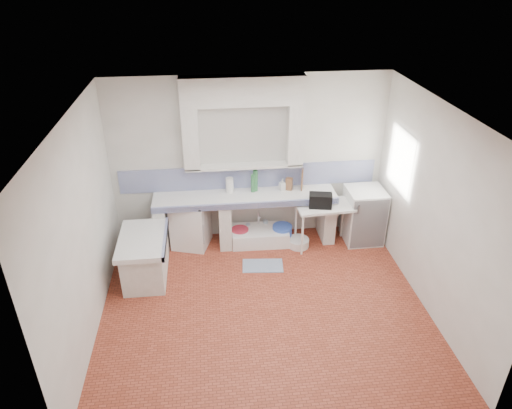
{
  "coord_description": "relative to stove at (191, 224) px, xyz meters",
  "views": [
    {
      "loc": [
        -0.68,
        -5.0,
        4.4
      ],
      "look_at": [
        0.0,
        1.0,
        1.1
      ],
      "focal_mm": 32.48,
      "sensor_mm": 36.0,
      "label": 1
    }
  ],
  "objects": [
    {
      "name": "backsplash",
      "position": [
        1.02,
        0.26,
        0.7
      ],
      "size": [
        4.27,
        0.03,
        0.4
      ],
      "primitive_type": "cube",
      "color": "navy",
      "rests_on": "ground"
    },
    {
      "name": "rug",
      "position": [
        1.12,
        -0.77,
        -0.4
      ],
      "size": [
        0.67,
        0.43,
        0.01
      ],
      "primitive_type": "cube",
      "rotation": [
        0.0,
        0.0,
        -0.09
      ],
      "color": "#39557D",
      "rests_on": "ground"
    },
    {
      "name": "floor",
      "position": [
        1.02,
        -1.72,
        -0.4
      ],
      "size": [
        4.5,
        4.5,
        0.0
      ],
      "primitive_type": "plane",
      "color": "#9D402B",
      "rests_on": "ground"
    },
    {
      "name": "lace_valance",
      "position": [
        3.3,
        -0.52,
        1.58
      ],
      "size": [
        0.01,
        0.84,
        0.24
      ],
      "primitive_type": "cube",
      "color": "white",
      "rests_on": "ground"
    },
    {
      "name": "fridge",
      "position": [
        2.92,
        -0.17,
        0.07
      ],
      "size": [
        0.62,
        0.62,
        0.95
      ],
      "primitive_type": "cube",
      "rotation": [
        0.0,
        0.0,
        0.01
      ],
      "color": "white",
      "rests_on": "ground"
    },
    {
      "name": "peninsula_base",
      "position": [
        -0.68,
        -0.82,
        -0.09
      ],
      "size": [
        0.6,
        1.0,
        0.62
      ],
      "primitive_type": "cube",
      "color": "silver",
      "rests_on": "ground"
    },
    {
      "name": "bucket_blue",
      "position": [
        1.54,
        -0.1,
        -0.25
      ],
      "size": [
        0.37,
        0.37,
        0.31
      ],
      "primitive_type": "cylinder",
      "rotation": [
        0.0,
        0.0,
        -0.12
      ],
      "color": "blue",
      "rests_on": "ground"
    },
    {
      "name": "knife_block",
      "position": [
        1.67,
        0.1,
        0.6
      ],
      "size": [
        0.13,
        0.12,
        0.21
      ],
      "primitive_type": "cube",
      "rotation": [
        0.0,
        0.0,
        -0.42
      ],
      "color": "brown",
      "rests_on": "counter_slab"
    },
    {
      "name": "water_bottle_a",
      "position": [
        0.97,
        0.1,
        -0.27
      ],
      "size": [
        0.09,
        0.09,
        0.27
      ],
      "primitive_type": "cylinder",
      "rotation": [
        0.0,
        0.0,
        -0.37
      ],
      "color": "silver",
      "rests_on": "ground"
    },
    {
      "name": "window_frame",
      "position": [
        3.44,
        -0.52,
        1.2
      ],
      "size": [
        0.35,
        0.86,
        1.06
      ],
      "primitive_type": "cube",
      "color": "#382311",
      "rests_on": "ground"
    },
    {
      "name": "black_bag",
      "position": [
        2.11,
        -0.32,
        0.49
      ],
      "size": [
        0.4,
        0.28,
        0.23
      ],
      "primitive_type": "cube",
      "rotation": [
        0.0,
        0.0,
        -0.2
      ],
      "color": "black",
      "rests_on": "side_table"
    },
    {
      "name": "wall_front",
      "position": [
        1.02,
        -3.72,
        1.0
      ],
      "size": [
        4.5,
        0.0,
        4.5
      ],
      "primitive_type": "plane",
      "rotation": [
        -1.57,
        0.0,
        0.0
      ],
      "color": "silver",
      "rests_on": "ground"
    },
    {
      "name": "counter_pier_left",
      "position": [
        -0.48,
        -0.02,
        0.01
      ],
      "size": [
        0.2,
        0.55,
        0.82
      ],
      "primitive_type": "cube",
      "color": "silver",
      "rests_on": "ground"
    },
    {
      "name": "counter_slab",
      "position": [
        0.92,
        -0.02,
        0.46
      ],
      "size": [
        3.0,
        0.6,
        0.08
      ],
      "primitive_type": "cube",
      "color": "white",
      "rests_on": "ground"
    },
    {
      "name": "side_table",
      "position": [
        2.2,
        -0.28,
        -0.02
      ],
      "size": [
        0.96,
        0.58,
        0.04
      ],
      "primitive_type": "cube",
      "rotation": [
        0.0,
        0.0,
        0.07
      ],
      "color": "white",
      "rests_on": "ground"
    },
    {
      "name": "peninsula_lip",
      "position": [
        -0.35,
        -0.82,
        0.26
      ],
      "size": [
        0.04,
        1.1,
        0.1
      ],
      "primitive_type": "cube",
      "color": "navy",
      "rests_on": "ground"
    },
    {
      "name": "green_bottle_b",
      "position": [
        1.06,
        0.09,
        0.65
      ],
      "size": [
        0.08,
        0.08,
        0.3
      ],
      "primitive_type": "cylinder",
      "rotation": [
        0.0,
        0.0,
        0.26
      ],
      "color": "#30743F",
      "rests_on": "counter_slab"
    },
    {
      "name": "stove",
      "position": [
        0.0,
        0.0,
        0.0
      ],
      "size": [
        0.7,
        0.69,
        0.8
      ],
      "primitive_type": "cube",
      "rotation": [
        0.0,
        0.0,
        -0.3
      ],
      "color": "white",
      "rests_on": "ground"
    },
    {
      "name": "sink",
      "position": [
        1.16,
        -0.07,
        -0.29
      ],
      "size": [
        0.97,
        0.54,
        0.23
      ],
      "primitive_type": "cube",
      "rotation": [
        0.0,
        0.0,
        -0.02
      ],
      "color": "white",
      "rests_on": "ground"
    },
    {
      "name": "counter_pier_mid",
      "position": [
        0.57,
        -0.02,
        0.01
      ],
      "size": [
        0.2,
        0.55,
        0.82
      ],
      "primitive_type": "cube",
      "color": "silver",
      "rests_on": "ground"
    },
    {
      "name": "wall_right",
      "position": [
        3.27,
        -1.72,
        1.0
      ],
      "size": [
        0.0,
        4.5,
        4.5
      ],
      "primitive_type": "plane",
      "rotation": [
        1.57,
        0.0,
        -1.57
      ],
      "color": "silver",
      "rests_on": "ground"
    },
    {
      "name": "paper_towel",
      "position": [
        0.68,
        0.13,
        0.62
      ],
      "size": [
        0.14,
        0.14,
        0.25
      ],
      "primitive_type": "cylinder",
      "rotation": [
        0.0,
        0.0,
        -0.09
      ],
      "color": "white",
      "rests_on": "counter_slab"
    },
    {
      "name": "bucket_red",
      "position": [
        0.82,
        -0.06,
        -0.26
      ],
      "size": [
        0.33,
        0.33,
        0.28
      ],
      "primitive_type": "cylinder",
      "rotation": [
        0.0,
        0.0,
        0.12
      ],
      "color": "#C42940",
      "rests_on": "ground"
    },
    {
      "name": "wall_back",
      "position": [
        1.02,
        0.28,
        1.0
      ],
      "size": [
        4.5,
        0.0,
        4.5
      ],
      "primitive_type": "plane",
      "rotation": [
        1.57,
        0.0,
        0.0
      ],
      "color": "silver",
      "rests_on": "ground"
    },
    {
      "name": "water_bottle_b",
      "position": [
        1.28,
        0.13,
        -0.25
      ],
      "size": [
        0.11,
        0.11,
        0.3
      ],
      "primitive_type": "cylinder",
      "rotation": [
        0.0,
        0.0,
        0.42
      ],
      "color": "silver",
      "rests_on": "ground"
    },
    {
      "name": "alcove_mass",
      "position": [
        0.92,
        0.15,
        2.17
      ],
      "size": [
        1.9,
        0.25,
        0.45
      ],
      "primitive_type": "cube",
      "color": "silver",
      "rests_on": "ground"
    },
    {
      "name": "ceiling",
      "position": [
        1.02,
        -1.72,
        2.4
      ],
      "size": [
        4.5,
        4.5,
        0.0
      ],
      "primitive_type": "plane",
      "rotation": [
        3.14,
        0.0,
        0.0
      ],
      "color": "silver",
      "rests_on": "ground"
    },
    {
      "name": "bucket_orange",
      "position": [
        1.14,
        -0.14,
        -0.28
      ],
      "size": [
        0.34,
        0.34,
        0.25
      ],
      "primitive_type": "cylinder",
      "rotation": [
        0.0,
        0.0,
        -0.32
      ],
      "color": "#F13D0E",
      "rests_on": "ground"
    },
    {
      "name": "counter_pier_right",
      "position": [
        2.32,
        -0.02,
        0.01
      ],
      "size": [
        0.2,
        0.55,
        0.82
      ],
      "primitive_type": "cube",
      "color": "silver",
      "rests_on": "ground"
    },
    {
      "name": "peninsula_top",
      "position": [
        -0.68,
        -0.82,
        0.26
      ],
      "size": [
        0.7,
        1.1,
        0.08
      ],
      "primitive_type": "cube",
      "color": "white",
      "rests_on": "ground"
    },
    {
      "name": "soap_bottle",
      "position": [
        1.55,
        0.1,
        0.6
      ],
      "size": [
        0.12,
        0.12,
        0.2
      ],
      "primitive_type": "imported",
      "rotation": [
        0.0,
        0.0,
        0.36
      ],
      "color": "white",
      "rests_on": "counter_slab"
    },
    {
      "name": "basin_white",
      "position": [
        1.8,
        -0.27,
        -0.33
      ],
      "size": [
        0.41,
        0.41,
        0.14
      ],
      "primitive_type": "cylinder",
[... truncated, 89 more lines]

